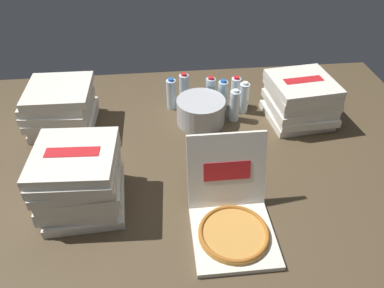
{
  "coord_description": "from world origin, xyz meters",
  "views": [
    {
      "loc": [
        -0.1,
        -1.47,
        1.42
      ],
      "look_at": [
        0.06,
        0.1,
        0.14
      ],
      "focal_mm": 34.94,
      "sensor_mm": 36.0,
      "label": 1
    }
  ],
  "objects_px": {
    "open_pizza_box": "(232,216)",
    "pizza_stack_right_mid": "(61,108)",
    "ice_bucket": "(201,111)",
    "water_bottle_1": "(171,94)",
    "pizza_stack_left_far": "(300,100)",
    "water_bottle_2": "(234,106)",
    "water_bottle_5": "(235,92)",
    "water_bottle_4": "(210,92)",
    "pizza_stack_right_near": "(79,180)",
    "water_bottle_6": "(223,96)",
    "water_bottle_0": "(184,89)",
    "water_bottle_3": "(244,98)"
  },
  "relations": [
    {
      "from": "open_pizza_box",
      "to": "pizza_stack_right_mid",
      "type": "height_order",
      "value": "open_pizza_box"
    },
    {
      "from": "ice_bucket",
      "to": "water_bottle_1",
      "type": "bearing_deg",
      "value": 133.86
    },
    {
      "from": "pizza_stack_left_far",
      "to": "water_bottle_2",
      "type": "relative_size",
      "value": 1.89
    },
    {
      "from": "pizza_stack_left_far",
      "to": "water_bottle_5",
      "type": "xyz_separation_m",
      "value": [
        -0.38,
        0.2,
        -0.04
      ]
    },
    {
      "from": "water_bottle_4",
      "to": "ice_bucket",
      "type": "bearing_deg",
      "value": -115.82
    },
    {
      "from": "pizza_stack_right_near",
      "to": "water_bottle_6",
      "type": "bearing_deg",
      "value": 43.24
    },
    {
      "from": "pizza_stack_right_near",
      "to": "water_bottle_0",
      "type": "distance_m",
      "value": 1.07
    },
    {
      "from": "pizza_stack_right_near",
      "to": "water_bottle_6",
      "type": "relative_size",
      "value": 1.85
    },
    {
      "from": "water_bottle_2",
      "to": "water_bottle_6",
      "type": "xyz_separation_m",
      "value": [
        -0.06,
        0.13,
        0.0
      ]
    },
    {
      "from": "water_bottle_3",
      "to": "water_bottle_5",
      "type": "distance_m",
      "value": 0.09
    },
    {
      "from": "open_pizza_box",
      "to": "pizza_stack_left_far",
      "type": "bearing_deg",
      "value": 54.52
    },
    {
      "from": "pizza_stack_right_mid",
      "to": "pizza_stack_right_near",
      "type": "xyz_separation_m",
      "value": [
        0.21,
        -0.68,
        0.02
      ]
    },
    {
      "from": "open_pizza_box",
      "to": "water_bottle_1",
      "type": "bearing_deg",
      "value": 101.55
    },
    {
      "from": "pizza_stack_left_far",
      "to": "water_bottle_5",
      "type": "relative_size",
      "value": 1.89
    },
    {
      "from": "water_bottle_3",
      "to": "water_bottle_6",
      "type": "xyz_separation_m",
      "value": [
        -0.14,
        0.04,
        0.0
      ]
    },
    {
      "from": "pizza_stack_right_mid",
      "to": "water_bottle_5",
      "type": "distance_m",
      "value": 1.13
    },
    {
      "from": "water_bottle_1",
      "to": "water_bottle_6",
      "type": "bearing_deg",
      "value": -8.92
    },
    {
      "from": "ice_bucket",
      "to": "water_bottle_1",
      "type": "height_order",
      "value": "water_bottle_1"
    },
    {
      "from": "pizza_stack_right_mid",
      "to": "ice_bucket",
      "type": "bearing_deg",
      "value": -2.32
    },
    {
      "from": "water_bottle_2",
      "to": "water_bottle_5",
      "type": "xyz_separation_m",
      "value": [
        0.04,
        0.16,
        0.0
      ]
    },
    {
      "from": "water_bottle_3",
      "to": "open_pizza_box",
      "type": "bearing_deg",
      "value": -105.16
    },
    {
      "from": "pizza_stack_right_mid",
      "to": "water_bottle_5",
      "type": "relative_size",
      "value": 1.87
    },
    {
      "from": "pizza_stack_left_far",
      "to": "water_bottle_3",
      "type": "bearing_deg",
      "value": 160.83
    },
    {
      "from": "pizza_stack_left_far",
      "to": "ice_bucket",
      "type": "height_order",
      "value": "pizza_stack_left_far"
    },
    {
      "from": "pizza_stack_right_near",
      "to": "water_bottle_2",
      "type": "relative_size",
      "value": 1.85
    },
    {
      "from": "water_bottle_3",
      "to": "pizza_stack_right_near",
      "type": "bearing_deg",
      "value": -142.62
    },
    {
      "from": "open_pizza_box",
      "to": "water_bottle_0",
      "type": "height_order",
      "value": "open_pizza_box"
    },
    {
      "from": "water_bottle_4",
      "to": "water_bottle_6",
      "type": "height_order",
      "value": "same"
    },
    {
      "from": "pizza_stack_left_far",
      "to": "water_bottle_5",
      "type": "bearing_deg",
      "value": 152.74
    },
    {
      "from": "open_pizza_box",
      "to": "pizza_stack_right_near",
      "type": "distance_m",
      "value": 0.74
    },
    {
      "from": "ice_bucket",
      "to": "pizza_stack_right_near",
      "type": "bearing_deg",
      "value": -135.8
    },
    {
      "from": "pizza_stack_left_far",
      "to": "water_bottle_1",
      "type": "relative_size",
      "value": 1.89
    },
    {
      "from": "water_bottle_0",
      "to": "water_bottle_3",
      "type": "height_order",
      "value": "same"
    },
    {
      "from": "water_bottle_6",
      "to": "ice_bucket",
      "type": "bearing_deg",
      "value": -141.04
    },
    {
      "from": "open_pizza_box",
      "to": "pizza_stack_right_mid",
      "type": "bearing_deg",
      "value": 135.2
    },
    {
      "from": "water_bottle_4",
      "to": "water_bottle_5",
      "type": "bearing_deg",
      "value": -4.58
    },
    {
      "from": "water_bottle_6",
      "to": "pizza_stack_right_near",
      "type": "bearing_deg",
      "value": -136.76
    },
    {
      "from": "pizza_stack_right_near",
      "to": "open_pizza_box",
      "type": "bearing_deg",
      "value": -17.41
    },
    {
      "from": "water_bottle_1",
      "to": "open_pizza_box",
      "type": "bearing_deg",
      "value": -78.45
    },
    {
      "from": "water_bottle_5",
      "to": "water_bottle_2",
      "type": "bearing_deg",
      "value": -103.15
    },
    {
      "from": "open_pizza_box",
      "to": "ice_bucket",
      "type": "xyz_separation_m",
      "value": [
        -0.04,
        0.87,
        0.0
      ]
    },
    {
      "from": "ice_bucket",
      "to": "water_bottle_4",
      "type": "bearing_deg",
      "value": 64.18
    },
    {
      "from": "water_bottle_4",
      "to": "water_bottle_6",
      "type": "xyz_separation_m",
      "value": [
        0.07,
        -0.05,
        0.0
      ]
    },
    {
      "from": "pizza_stack_right_mid",
      "to": "water_bottle_3",
      "type": "relative_size",
      "value": 1.87
    },
    {
      "from": "water_bottle_1",
      "to": "water_bottle_2",
      "type": "relative_size",
      "value": 1.0
    },
    {
      "from": "open_pizza_box",
      "to": "water_bottle_3",
      "type": "bearing_deg",
      "value": 74.84
    },
    {
      "from": "pizza_stack_right_mid",
      "to": "water_bottle_6",
      "type": "xyz_separation_m",
      "value": [
        1.03,
        0.1,
        -0.04
      ]
    },
    {
      "from": "water_bottle_0",
      "to": "water_bottle_1",
      "type": "height_order",
      "value": "same"
    },
    {
      "from": "water_bottle_3",
      "to": "water_bottle_6",
      "type": "relative_size",
      "value": 1.0
    },
    {
      "from": "open_pizza_box",
      "to": "pizza_stack_right_mid",
      "type": "relative_size",
      "value": 1.18
    }
  ]
}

